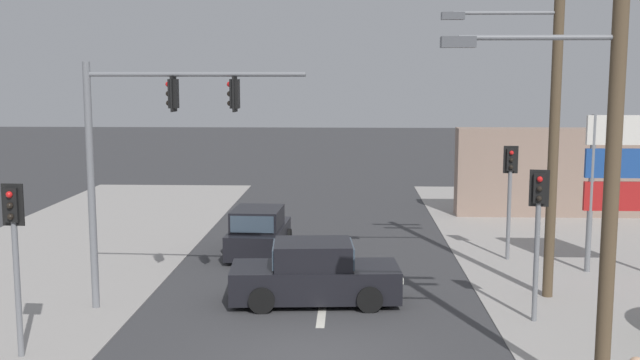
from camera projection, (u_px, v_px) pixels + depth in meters
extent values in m
plane|color=#3A3A3D|center=(316.00, 358.00, 15.14)|extent=(140.00, 140.00, 0.00)
cube|color=silver|center=(322.00, 312.00, 18.11)|extent=(0.20, 2.40, 0.01)
cube|color=silver|center=(328.00, 261.00, 23.06)|extent=(0.20, 2.40, 0.01)
cylinder|color=brown|center=(613.00, 155.00, 12.37)|extent=(0.26, 0.26, 8.71)
cylinder|color=slate|center=(539.00, 38.00, 12.16)|extent=(2.60, 0.09, 0.09)
cube|color=#595B60|center=(458.00, 42.00, 12.22)|extent=(0.56, 0.28, 0.18)
cylinder|color=brown|center=(555.00, 103.00, 18.64)|extent=(0.26, 0.26, 10.00)
cylinder|color=slate|center=(506.00, 13.00, 18.38)|extent=(2.60, 0.12, 0.09)
cube|color=#595B60|center=(453.00, 16.00, 18.42)|extent=(0.56, 0.29, 0.18)
cylinder|color=slate|center=(91.00, 188.00, 17.98)|extent=(0.18, 0.18, 6.00)
cylinder|color=slate|center=(195.00, 74.00, 17.40)|extent=(5.20, 0.33, 0.11)
cube|color=black|center=(173.00, 94.00, 17.51)|extent=(0.21, 0.27, 0.68)
cube|color=black|center=(173.00, 94.00, 17.51)|extent=(0.06, 0.44, 0.84)
sphere|color=red|center=(168.00, 84.00, 17.49)|extent=(0.13, 0.13, 0.13)
sphere|color=black|center=(168.00, 94.00, 17.52)|extent=(0.13, 0.13, 0.13)
sphere|color=black|center=(169.00, 103.00, 17.55)|extent=(0.13, 0.13, 0.13)
cube|color=black|center=(235.00, 94.00, 17.39)|extent=(0.21, 0.27, 0.68)
cube|color=black|center=(235.00, 94.00, 17.39)|extent=(0.06, 0.44, 0.84)
sphere|color=red|center=(230.00, 84.00, 17.37)|extent=(0.13, 0.13, 0.13)
sphere|color=black|center=(230.00, 94.00, 17.40)|extent=(0.13, 0.13, 0.13)
sphere|color=black|center=(230.00, 103.00, 17.43)|extent=(0.13, 0.13, 0.13)
cylinder|color=slate|center=(536.00, 263.00, 17.17)|extent=(0.12, 0.12, 2.80)
cube|color=black|center=(539.00, 188.00, 16.94)|extent=(0.29, 0.25, 0.68)
cube|color=black|center=(539.00, 188.00, 16.94)|extent=(0.44, 0.12, 0.84)
sphere|color=red|center=(540.00, 179.00, 16.79)|extent=(0.13, 0.13, 0.13)
sphere|color=black|center=(539.00, 189.00, 16.82)|extent=(0.13, 0.13, 0.13)
sphere|color=black|center=(539.00, 199.00, 16.85)|extent=(0.13, 0.13, 0.13)
cylinder|color=slate|center=(18.00, 290.00, 14.98)|extent=(0.12, 0.12, 2.80)
cube|color=black|center=(13.00, 205.00, 14.74)|extent=(0.27, 0.21, 0.68)
cube|color=black|center=(13.00, 205.00, 14.74)|extent=(0.44, 0.06, 0.84)
sphere|color=red|center=(9.00, 195.00, 14.59)|extent=(0.13, 0.13, 0.13)
sphere|color=black|center=(10.00, 206.00, 14.62)|extent=(0.13, 0.13, 0.13)
sphere|color=black|center=(10.00, 217.00, 14.65)|extent=(0.13, 0.13, 0.13)
cylinder|color=slate|center=(509.00, 216.00, 23.06)|extent=(0.12, 0.12, 2.80)
cube|color=black|center=(511.00, 160.00, 22.82)|extent=(0.27, 0.22, 0.68)
cube|color=black|center=(511.00, 160.00, 22.82)|extent=(0.44, 0.07, 0.84)
sphere|color=red|center=(512.00, 153.00, 22.68)|extent=(0.13, 0.13, 0.13)
sphere|color=black|center=(511.00, 160.00, 22.71)|extent=(0.13, 0.13, 0.13)
sphere|color=black|center=(511.00, 167.00, 22.74)|extent=(0.13, 0.13, 0.13)
cylinder|color=slate|center=(591.00, 194.00, 21.46)|extent=(0.16, 0.16, 4.60)
cube|color=silver|center=(624.00, 130.00, 21.17)|extent=(2.10, 0.14, 0.84)
cube|color=#1E4793|center=(622.00, 163.00, 21.30)|extent=(2.10, 0.14, 0.84)
cube|color=red|center=(621.00, 196.00, 21.43)|extent=(2.10, 0.14, 0.84)
cube|color=gray|center=(605.00, 173.00, 30.29)|extent=(12.00, 1.00, 3.60)
cube|color=black|center=(259.00, 238.00, 24.01)|extent=(1.76, 3.67, 0.76)
cube|color=black|center=(257.00, 218.00, 23.62)|extent=(1.56, 1.97, 0.64)
cube|color=#384756|center=(262.00, 213.00, 24.57)|extent=(1.36, 0.12, 0.54)
cube|color=#384756|center=(252.00, 224.00, 22.66)|extent=(1.33, 0.12, 0.51)
cube|color=white|center=(268.00, 222.00, 25.78)|extent=(1.36, 0.10, 0.14)
cylinder|color=black|center=(241.00, 237.00, 25.20)|extent=(0.21, 0.61, 0.60)
cylinder|color=black|center=(288.00, 238.00, 25.07)|extent=(0.21, 0.61, 0.60)
cylinder|color=black|center=(228.00, 252.00, 23.00)|extent=(0.21, 0.61, 0.60)
cylinder|color=black|center=(279.00, 253.00, 22.87)|extent=(0.21, 0.61, 0.60)
cube|color=black|center=(315.00, 281.00, 18.80)|extent=(4.31, 1.99, 0.80)
cube|color=black|center=(313.00, 254.00, 18.70)|extent=(2.00, 1.69, 0.62)
cube|color=#384756|center=(352.00, 254.00, 18.73)|extent=(0.16, 1.44, 0.53)
cube|color=#384756|center=(274.00, 254.00, 18.67)|extent=(0.16, 1.40, 0.50)
cube|color=white|center=(399.00, 274.00, 18.83)|extent=(0.14, 1.44, 0.14)
cylinder|color=black|center=(364.00, 280.00, 19.71)|extent=(0.65, 0.23, 0.64)
cylinder|color=black|center=(370.00, 299.00, 18.02)|extent=(0.65, 0.23, 0.64)
cylinder|color=black|center=(265.00, 281.00, 19.63)|extent=(0.65, 0.23, 0.64)
cylinder|color=black|center=(262.00, 300.00, 17.95)|extent=(0.65, 0.23, 0.64)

